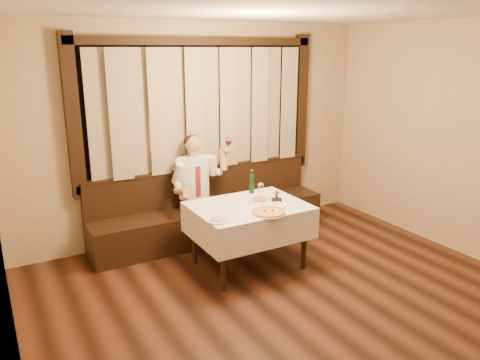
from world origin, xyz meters
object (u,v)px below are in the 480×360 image
pasta_red (260,198)px  pasta_cream (218,217)px  cruet_caddy (277,197)px  seated_man (197,182)px  dining_table (249,214)px  green_bottle (252,183)px  banquette (210,215)px  pizza (269,212)px

pasta_red → pasta_cream: (-0.70, -0.31, -0.00)m
pasta_red → cruet_caddy: bearing=-23.0°
pasta_cream → seated_man: 1.25m
dining_table → green_bottle: 0.51m
banquette → seated_man: (-0.22, -0.09, 0.51)m
banquette → pasta_red: banquette is taller
banquette → seated_man: 0.56m
banquette → pasta_cream: (-0.53, -1.30, 0.48)m
pasta_cream → seated_man: (0.31, 1.21, 0.03)m
pasta_red → cruet_caddy: 0.20m
pasta_red → green_bottle: green_bottle is taller
green_bottle → pasta_cream: bearing=-140.8°
green_bottle → dining_table: bearing=-125.0°
pasta_cream → pizza: bearing=-8.0°
dining_table → pasta_red: bearing=13.3°
banquette → green_bottle: green_bottle is taller
pizza → pasta_red: size_ratio=1.37×
dining_table → seated_man: 0.97m
banquette → green_bottle: (0.26, -0.65, 0.57)m
banquette → cruet_caddy: size_ratio=25.93×
green_bottle → seated_man: seated_man is taller
dining_table → pasta_cream: 0.61m
pasta_red → seated_man: 0.97m
banquette → seated_man: seated_man is taller
cruet_caddy → pizza: bearing=-113.0°
dining_table → seated_man: seated_man is taller
banquette → dining_table: 1.08m
dining_table → pasta_cream: size_ratio=4.76×
pasta_red → seated_man: size_ratio=0.19×
pizza → cruet_caddy: size_ratio=3.04×
banquette → pasta_cream: 1.48m
cruet_caddy → seated_man: seated_man is taller
pasta_red → pasta_cream: size_ratio=1.03×
dining_table → seated_man: (-0.22, 0.93, 0.17)m
pizza → green_bottle: green_bottle is taller
pizza → seated_man: size_ratio=0.27×
cruet_caddy → pasta_red: bearing=178.6°
banquette → cruet_caddy: 1.22m
green_bottle → cruet_caddy: green_bottle is taller
seated_man → pizza: bearing=-78.7°
pizza → cruet_caddy: (0.31, 0.32, 0.03)m
dining_table → pizza: pizza is taller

